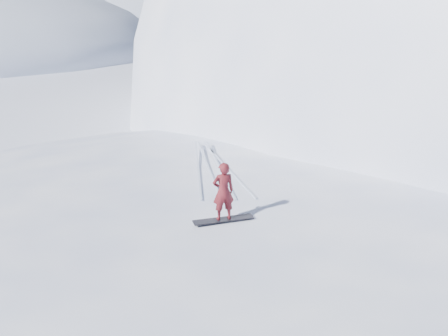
# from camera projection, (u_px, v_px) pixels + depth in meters

# --- Properties ---
(ground) EXTENTS (400.00, 400.00, 0.00)m
(ground) POSITION_uv_depth(u_px,v_px,m) (252.00, 311.00, 13.36)
(ground) COLOR white
(ground) RESTS_ON ground
(near_ridge) EXTENTS (36.00, 28.00, 4.80)m
(near_ridge) POSITION_uv_depth(u_px,v_px,m) (279.00, 256.00, 16.17)
(near_ridge) COLOR white
(near_ridge) RESTS_ON ground
(peak_shoulder) EXTENTS (28.00, 24.00, 18.00)m
(peak_shoulder) POSITION_uv_depth(u_px,v_px,m) (397.00, 126.00, 32.05)
(peak_shoulder) COLOR white
(peak_shoulder) RESTS_ON ground
(far_ridge_c) EXTENTS (140.00, 90.00, 36.00)m
(far_ridge_c) POSITION_uv_depth(u_px,v_px,m) (67.00, 29.00, 117.81)
(far_ridge_c) COLOR white
(far_ridge_c) RESTS_ON ground
(wind_bumps) EXTENTS (16.00, 14.40, 1.00)m
(wind_bumps) POSITION_uv_depth(u_px,v_px,m) (231.00, 269.00, 15.37)
(wind_bumps) COLOR white
(wind_bumps) RESTS_ON ground
(snowboard) EXTENTS (1.64, 0.77, 0.03)m
(snowboard) POSITION_uv_depth(u_px,v_px,m) (223.00, 219.00, 13.14)
(snowboard) COLOR black
(snowboard) RESTS_ON near_ridge
(snowboarder) EXTENTS (0.66, 0.53, 1.57)m
(snowboarder) POSITION_uv_depth(u_px,v_px,m) (223.00, 191.00, 12.87)
(snowboarder) COLOR maroon
(snowboarder) RESTS_ON snowboard
(board_tracks) EXTENTS (2.24, 5.98, 0.04)m
(board_tracks) POSITION_uv_depth(u_px,v_px,m) (213.00, 166.00, 17.18)
(board_tracks) COLOR silver
(board_tracks) RESTS_ON ground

